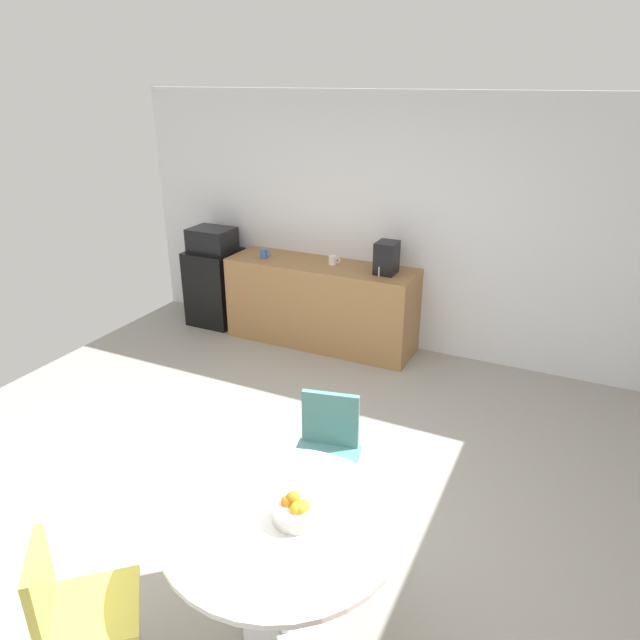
% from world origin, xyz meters
% --- Properties ---
extents(ground_plane, '(6.00, 6.00, 0.00)m').
position_xyz_m(ground_plane, '(0.00, 0.00, 0.00)').
color(ground_plane, '#9E998E').
extents(wall_back, '(6.00, 0.10, 2.60)m').
position_xyz_m(wall_back, '(0.00, 3.00, 1.30)').
color(wall_back, silver).
rests_on(wall_back, ground_plane).
extents(counter_block, '(2.04, 0.60, 0.90)m').
position_xyz_m(counter_block, '(-0.72, 2.65, 0.45)').
color(counter_block, '#9E7042').
rests_on(counter_block, ground_plane).
extents(mini_fridge, '(0.54, 0.54, 0.87)m').
position_xyz_m(mini_fridge, '(-2.09, 2.65, 0.44)').
color(mini_fridge, black).
rests_on(mini_fridge, ground_plane).
extents(microwave, '(0.48, 0.38, 0.26)m').
position_xyz_m(microwave, '(-2.09, 2.65, 1.00)').
color(microwave, black).
rests_on(microwave, mini_fridge).
extents(round_table, '(1.16, 1.16, 0.75)m').
position_xyz_m(round_table, '(0.68, -0.70, 0.62)').
color(round_table, silver).
rests_on(round_table, ground_plane).
extents(chair_teal, '(0.50, 0.50, 0.83)m').
position_xyz_m(chair_teal, '(0.46, 0.28, 0.52)').
color(chair_teal, silver).
rests_on(chair_teal, ground_plane).
extents(chair_yellow, '(0.59, 0.59, 0.83)m').
position_xyz_m(chair_yellow, '(-0.07, -1.36, 0.52)').
color(chair_yellow, silver).
rests_on(chair_yellow, ground_plane).
extents(fruit_bowl, '(0.24, 0.24, 0.13)m').
position_xyz_m(fruit_bowl, '(0.74, -0.66, 0.80)').
color(fruit_bowl, silver).
rests_on(fruit_bowl, round_table).
extents(mug_white, '(0.13, 0.08, 0.09)m').
position_xyz_m(mug_white, '(-1.37, 2.58, 0.95)').
color(mug_white, '#3F66BF').
rests_on(mug_white, counter_block).
extents(mug_green, '(0.13, 0.08, 0.09)m').
position_xyz_m(mug_green, '(-0.60, 2.68, 0.95)').
color(mug_green, white).
rests_on(mug_green, counter_block).
extents(mug_red, '(0.13, 0.08, 0.09)m').
position_xyz_m(mug_red, '(-0.03, 2.57, 0.95)').
color(mug_red, white).
rests_on(mug_red, counter_block).
extents(coffee_maker, '(0.20, 0.24, 0.32)m').
position_xyz_m(coffee_maker, '(0.00, 2.65, 1.06)').
color(coffee_maker, black).
rests_on(coffee_maker, counter_block).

